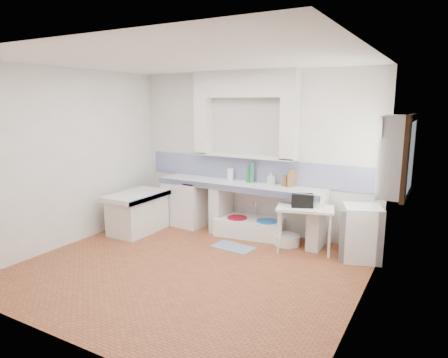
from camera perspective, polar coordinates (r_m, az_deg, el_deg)
The scene contains 36 objects.
floor at distance 5.69m, azimuth -5.07°, elevation -12.64°, with size 4.50×4.50×0.00m, color #A05430.
ceiling at distance 5.24m, azimuth -5.61°, elevation 16.65°, with size 4.50×4.50×0.00m, color white.
wall_back at distance 7.01m, azimuth 4.03°, elevation 3.77°, with size 4.50×4.50×0.00m, color white.
wall_front at distance 3.86m, azimuth -22.50°, elevation -3.04°, with size 4.50×4.50×0.00m, color white.
wall_left at distance 6.82m, azimuth -21.10°, elevation 2.85°, with size 4.50×4.50×0.00m, color white.
wall_right at distance 4.43m, azimuth 19.35°, elevation -1.07°, with size 4.50×4.50×0.00m, color white.
alcove_mass at distance 6.89m, azimuth 2.93°, elevation 13.45°, with size 1.90×0.25×0.45m, color white.
window_frame at distance 5.55m, azimuth 23.49°, elevation 3.06°, with size 0.35×0.86×1.06m, color #3D2613.
lace_valance at distance 5.54m, azimuth 22.29°, elevation 7.09°, with size 0.01×0.84×0.24m, color white.
counter_slab at distance 6.88m, azimuth 2.14°, elevation -0.91°, with size 3.00×0.60×0.08m, color white.
counter_lip at distance 6.64m, azimuth 1.03°, elevation -1.35°, with size 3.00×0.04×0.10m, color navy.
counter_pier_left at distance 7.71m, azimuth -7.19°, elevation -3.12°, with size 0.20×0.55×0.82m, color white.
counter_pier_mid at distance 7.15m, azimuth -0.39°, elevation -4.16°, with size 0.20×0.55×0.82m, color white.
counter_pier_right at distance 6.49m, azimuth 13.22°, elevation -6.04°, with size 0.20×0.55×0.82m, color white.
peninsula_top at distance 7.17m, azimuth -12.33°, elevation -2.31°, with size 0.70×1.10×0.08m, color white.
peninsula_base at distance 7.26m, azimuth -12.22°, elevation -5.00°, with size 0.60×1.00×0.62m, color white.
peninsula_lip at distance 6.96m, azimuth -10.30°, elevation -2.64°, with size 0.04×1.10×0.10m, color navy.
backsplash at distance 7.04m, azimuth 3.94°, elevation 1.33°, with size 4.27×0.03×0.40m, color navy.
stove at distance 7.46m, azimuth -4.83°, elevation -3.56°, with size 0.58×0.56×0.82m, color white.
sink at distance 6.98m, azimuth 3.73°, elevation -6.92°, with size 1.13×0.61×0.27m, color white.
side_table at distance 6.27m, azimuth 11.42°, elevation -7.10°, with size 0.85×0.47×0.04m, color white.
fridge at distance 6.18m, azimuth 19.07°, elevation -7.30°, with size 0.52×0.52×0.81m, color white.
bucket_red at distance 6.95m, azimuth 1.89°, elevation -6.75°, with size 0.34×0.34×0.32m, color #AD0B1A.
bucket_orange at distance 6.83m, azimuth 3.84°, elevation -7.29°, with size 0.30×0.30×0.28m, color #D0532A.
bucket_blue at distance 6.80m, azimuth 6.09°, elevation -7.23°, with size 0.34×0.34×0.32m, color blue.
basin_white at distance 6.60m, azimuth 9.02°, elevation -8.60°, with size 0.41×0.41×0.16m, color white.
water_bottle_a at distance 7.17m, azimuth 3.02°, elevation -6.41°, with size 0.07×0.07×0.27m, color silver.
water_bottle_b at distance 7.08m, azimuth 4.61°, elevation -6.62°, with size 0.07×0.07×0.28m, color silver.
black_bag at distance 6.16m, azimuth 11.14°, elevation -3.03°, with size 0.32×0.18×0.20m, color black.
green_bottle_a at distance 6.93m, azimuth 3.44°, elevation 0.75°, with size 0.07×0.07×0.30m, color #296E44.
green_bottle_b at distance 6.90m, azimuth 3.95°, elevation 0.88°, with size 0.07×0.07×0.34m, color #296E44.
knife_block at distance 6.68m, azimuth 8.72°, elevation -0.26°, with size 0.09×0.07×0.18m, color brown.
cutting_board at distance 6.63m, azimuth 9.67°, elevation 0.09°, with size 0.02×0.21×0.29m, color brown.
paper_towel at distance 7.09m, azimuth 0.91°, elevation 0.67°, with size 0.11×0.11×0.21m, color white.
soap_bottle at distance 6.76m, azimuth 6.77°, elevation 0.07°, with size 0.10×0.10×0.21m, color white.
rug at distance 6.43m, azimuth 1.35°, elevation -9.72°, with size 0.66×0.38×0.01m, color #31597D.
Camera 1 is at (2.98, -4.28, 2.28)m, focal length 31.95 mm.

